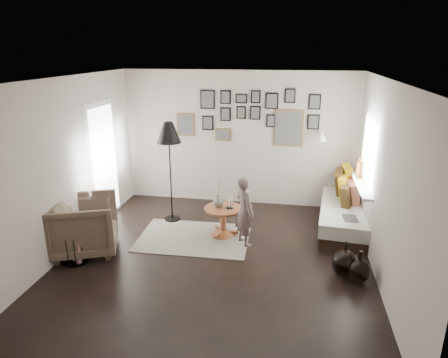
% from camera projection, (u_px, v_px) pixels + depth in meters
% --- Properties ---
extents(ground, '(4.80, 4.80, 0.00)m').
position_uv_depth(ground, '(215.00, 260.00, 5.91)').
color(ground, black).
rests_on(ground, ground).
extents(wall_back, '(4.50, 0.00, 4.50)m').
position_uv_depth(wall_back, '(238.00, 139.00, 7.75)').
color(wall_back, '#ABA196').
rests_on(wall_back, ground).
extents(wall_front, '(4.50, 0.00, 4.50)m').
position_uv_depth(wall_front, '(157.00, 265.00, 3.26)').
color(wall_front, '#ABA196').
rests_on(wall_front, ground).
extents(wall_left, '(0.00, 4.80, 4.80)m').
position_uv_depth(wall_left, '(64.00, 168.00, 5.87)').
color(wall_left, '#ABA196').
rests_on(wall_left, ground).
extents(wall_right, '(0.00, 4.80, 4.80)m').
position_uv_depth(wall_right, '(385.00, 185.00, 5.13)').
color(wall_right, '#ABA196').
rests_on(wall_right, ground).
extents(ceiling, '(4.80, 4.80, 0.00)m').
position_uv_depth(ceiling, '(213.00, 79.00, 5.09)').
color(ceiling, white).
rests_on(ceiling, wall_back).
extents(door_left, '(0.00, 2.14, 2.14)m').
position_uv_depth(door_left, '(104.00, 163.00, 7.07)').
color(door_left, white).
rests_on(door_left, wall_left).
extents(window_right, '(0.15, 1.32, 1.30)m').
position_uv_depth(window_right, '(361.00, 180.00, 6.51)').
color(window_right, white).
rests_on(window_right, wall_right).
extents(gallery_wall, '(2.74, 0.03, 1.08)m').
position_uv_depth(gallery_wall, '(254.00, 117.00, 7.54)').
color(gallery_wall, brown).
rests_on(gallery_wall, wall_back).
extents(wall_sconce, '(0.18, 0.36, 0.16)m').
position_uv_depth(wall_sconce, '(321.00, 137.00, 7.19)').
color(wall_sconce, white).
rests_on(wall_sconce, wall_back).
extents(rug, '(1.83, 1.30, 0.01)m').
position_uv_depth(rug, '(194.00, 238.00, 6.58)').
color(rug, beige).
rests_on(rug, ground).
extents(pedestal_table, '(0.62, 0.62, 0.49)m').
position_uv_depth(pedestal_table, '(223.00, 222.00, 6.62)').
color(pedestal_table, brown).
rests_on(pedestal_table, ground).
extents(vase, '(0.18, 0.18, 0.44)m').
position_uv_depth(vase, '(219.00, 199.00, 6.53)').
color(vase, black).
rests_on(vase, pedestal_table).
extents(candles, '(0.11, 0.11, 0.23)m').
position_uv_depth(candles, '(230.00, 202.00, 6.49)').
color(candles, black).
rests_on(candles, pedestal_table).
extents(daybed, '(1.01, 1.98, 0.93)m').
position_uv_depth(daybed, '(345.00, 211.00, 6.91)').
color(daybed, black).
rests_on(daybed, ground).
extents(magazine_on_daybed, '(0.23, 0.30, 0.02)m').
position_uv_depth(magazine_on_daybed, '(350.00, 218.00, 6.27)').
color(magazine_on_daybed, black).
rests_on(magazine_on_daybed, daybed).
extents(armchair, '(1.22, 1.20, 0.86)m').
position_uv_depth(armchair, '(85.00, 225.00, 6.03)').
color(armchair, brown).
rests_on(armchair, ground).
extents(armchair_cushion, '(0.50, 0.51, 0.18)m').
position_uv_depth(armchair_cushion, '(88.00, 221.00, 6.06)').
color(armchair_cushion, beige).
rests_on(armchair_cushion, armchair).
extents(floor_lamp, '(0.42, 0.42, 1.80)m').
position_uv_depth(floor_lamp, '(169.00, 136.00, 6.80)').
color(floor_lamp, black).
rests_on(floor_lamp, ground).
extents(magazine_basket, '(0.44, 0.44, 0.43)m').
position_uv_depth(magazine_basket, '(74.00, 249.00, 5.79)').
color(magazine_basket, black).
rests_on(magazine_basket, ground).
extents(demijohn_large, '(0.34, 0.34, 0.51)m').
position_uv_depth(demijohn_large, '(344.00, 263.00, 5.43)').
color(demijohn_large, black).
rests_on(demijohn_large, ground).
extents(demijohn_small, '(0.30, 0.30, 0.46)m').
position_uv_depth(demijohn_small, '(359.00, 270.00, 5.29)').
color(demijohn_small, black).
rests_on(demijohn_small, ground).
extents(child, '(0.47, 0.49, 1.13)m').
position_uv_depth(child, '(245.00, 211.00, 6.22)').
color(child, '#675451').
rests_on(child, ground).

